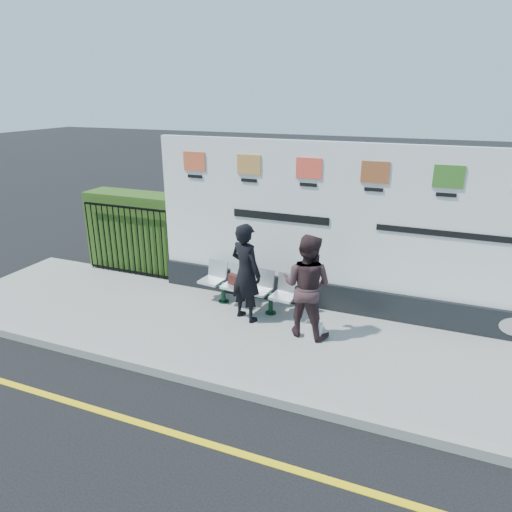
# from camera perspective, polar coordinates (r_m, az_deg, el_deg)

# --- Properties ---
(ground) EXTENTS (80.00, 80.00, 0.00)m
(ground) POSITION_cam_1_polar(r_m,az_deg,el_deg) (5.60, 0.57, -24.14)
(ground) COLOR black
(pavement) EXTENTS (14.00, 3.00, 0.12)m
(pavement) POSITION_cam_1_polar(r_m,az_deg,el_deg) (7.48, 7.67, -11.14)
(pavement) COLOR gray
(pavement) RESTS_ON ground
(kerb) EXTENTS (14.00, 0.18, 0.14)m
(kerb) POSITION_cam_1_polar(r_m,az_deg,el_deg) (6.27, 4.05, -17.72)
(kerb) COLOR gray
(kerb) RESTS_ON ground
(yellow_line) EXTENTS (14.00, 0.10, 0.01)m
(yellow_line) POSITION_cam_1_polar(r_m,az_deg,el_deg) (5.59, 0.57, -24.11)
(yellow_line) COLOR yellow
(yellow_line) RESTS_ON ground
(billboard) EXTENTS (8.00, 0.30, 3.00)m
(billboard) POSITION_cam_1_polar(r_m,az_deg,el_deg) (8.05, 13.98, 1.40)
(billboard) COLOR black
(billboard) RESTS_ON pavement
(hedge) EXTENTS (2.35, 0.70, 1.70)m
(hedge) POSITION_cam_1_polar(r_m,az_deg,el_deg) (10.48, -14.39, 3.04)
(hedge) COLOR #2D4F17
(hedge) RESTS_ON pavement
(railing) EXTENTS (2.05, 0.06, 1.54)m
(railing) POSITION_cam_1_polar(r_m,az_deg,el_deg) (10.16, -15.82, 1.91)
(railing) COLOR black
(railing) RESTS_ON pavement
(bench) EXTENTS (1.95, 0.72, 0.41)m
(bench) POSITION_cam_1_polar(r_m,az_deg,el_deg) (8.42, -1.21, -5.18)
(bench) COLOR silver
(bench) RESTS_ON pavement
(woman_left) EXTENTS (0.74, 0.62, 1.74)m
(woman_left) POSITION_cam_1_polar(r_m,az_deg,el_deg) (7.77, -1.29, -2.08)
(woman_left) COLOR black
(woman_left) RESTS_ON pavement
(woman_right) EXTENTS (0.91, 0.75, 1.71)m
(woman_right) POSITION_cam_1_polar(r_m,az_deg,el_deg) (7.32, 6.36, -3.71)
(woman_right) COLOR #342123
(woman_right) RESTS_ON pavement
(handbag_brown) EXTENTS (0.27, 0.18, 0.19)m
(handbag_brown) POSITION_cam_1_polar(r_m,az_deg,el_deg) (8.42, -2.70, -2.98)
(handbag_brown) COLOR #33100E
(handbag_brown) RESTS_ON bench
(carrier_bag_white) EXTENTS (0.26, 0.16, 0.26)m
(carrier_bag_white) POSITION_cam_1_polar(r_m,az_deg,el_deg) (7.52, 7.23, -9.24)
(carrier_bag_white) COLOR silver
(carrier_bag_white) RESTS_ON pavement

